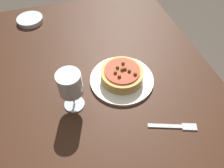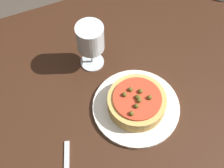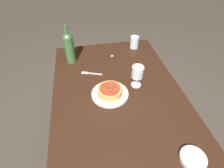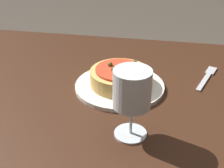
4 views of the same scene
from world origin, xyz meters
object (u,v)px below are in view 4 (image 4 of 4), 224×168
Objects in this scene: pizza at (120,77)px; wine_glass at (132,91)px; dining_table at (121,124)px; fork at (207,77)px; dinner_plate at (120,86)px.

wine_glass is (0.06, -0.21, 0.08)m from pizza.
wine_glass reaches higher than dining_table.
pizza is 0.28m from fork.
fork is at bearing 35.52° from dining_table.
wine_glass is (0.06, -0.21, 0.11)m from dinner_plate.
dinner_plate reaches higher than dining_table.
fork is at bearing 23.66° from dinner_plate.
pizza is at bearing 106.08° from wine_glass.
dinner_plate is 0.24m from wine_glass.
wine_glass is at bearing -73.92° from pizza.
dining_table is at bearing 144.93° from fork.
dining_table is 0.25m from wine_glass.
pizza reaches higher than dining_table.
pizza reaches higher than dinner_plate.
pizza is at bearing 133.07° from fork.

